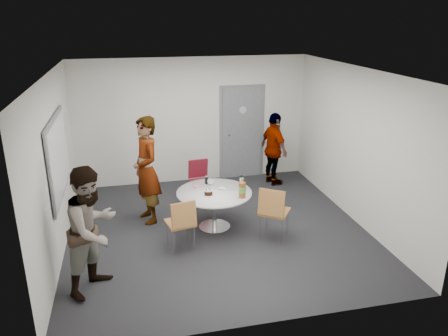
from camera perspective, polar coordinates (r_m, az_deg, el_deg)
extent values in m
plane|color=black|center=(7.64, -0.88, -8.06)|extent=(5.00, 5.00, 0.00)
plane|color=silver|center=(6.82, -1.00, 12.48)|extent=(5.00, 5.00, 0.00)
plane|color=silver|center=(9.48, -4.11, 6.16)|extent=(5.00, 0.00, 5.00)
plane|color=silver|center=(7.06, -21.20, 0.12)|extent=(0.00, 5.00, 5.00)
plane|color=silver|center=(7.99, 16.91, 2.79)|extent=(0.00, 5.00, 5.00)
plane|color=silver|center=(4.87, 5.27, -7.25)|extent=(5.00, 0.00, 5.00)
cube|color=slate|center=(9.76, 2.38, 4.61)|extent=(0.90, 0.05, 2.05)
cube|color=slate|center=(9.78, 2.34, 4.65)|extent=(1.02, 0.04, 2.12)
cylinder|color=#B2BFC6|center=(9.61, 2.47, 7.59)|extent=(0.16, 0.01, 0.16)
cylinder|color=silver|center=(9.62, 0.63, 4.38)|extent=(0.04, 0.14, 0.04)
cube|color=slate|center=(7.21, -20.83, 1.40)|extent=(0.03, 1.90, 1.25)
cube|color=white|center=(7.21, -20.67, 1.41)|extent=(0.01, 1.78, 1.13)
cylinder|color=silver|center=(7.45, -1.29, -3.23)|extent=(1.29, 1.29, 0.03)
cylinder|color=silver|center=(7.58, -1.27, -5.50)|extent=(0.09, 0.09, 0.62)
cylinder|color=silver|center=(7.72, -1.25, -7.64)|extent=(0.55, 0.55, 0.02)
cylinder|color=silver|center=(7.31, -2.05, -3.53)|extent=(0.18, 0.18, 0.01)
cylinder|color=black|center=(7.29, -2.06, -3.24)|extent=(0.13, 0.13, 0.07)
cylinder|color=white|center=(7.28, -2.06, -2.91)|extent=(0.14, 0.14, 0.02)
cylinder|color=brown|center=(7.17, 2.40, -2.90)|extent=(0.11, 0.11, 0.26)
cylinder|color=#4E973C|center=(7.17, 2.40, -2.82)|extent=(0.12, 0.12, 0.10)
cone|color=brown|center=(7.11, 2.42, -1.72)|extent=(0.11, 0.11, 0.05)
cylinder|color=#4DA048|center=(7.10, 2.42, -1.42)|extent=(0.04, 0.04, 0.03)
imported|color=white|center=(7.74, -1.77, -1.84)|extent=(0.15, 0.15, 0.09)
cylinder|color=black|center=(7.77, -2.31, -1.60)|extent=(0.06, 0.06, 0.13)
cylinder|color=silver|center=(7.63, 2.29, -1.83)|extent=(0.07, 0.07, 0.18)
cylinder|color=black|center=(7.59, 2.30, -1.11)|extent=(0.07, 0.07, 0.03)
cube|color=#DA6D87|center=(7.64, -3.56, -2.43)|extent=(0.14, 0.09, 0.02)
ellipsoid|color=white|center=(7.53, -0.26, -2.71)|extent=(0.15, 0.15, 0.03)
cube|color=brown|center=(6.92, -5.76, -7.14)|extent=(0.49, 0.49, 0.03)
cube|color=brown|center=(6.65, -5.27, -6.10)|extent=(0.40, 0.17, 0.39)
cylinder|color=silver|center=(7.21, -4.87, -7.93)|extent=(0.02, 0.02, 0.44)
cylinder|color=silver|center=(7.12, -7.42, -8.40)|extent=(0.02, 0.02, 0.44)
cylinder|color=silver|center=(6.93, -3.92, -9.10)|extent=(0.02, 0.02, 0.44)
cylinder|color=silver|center=(6.84, -6.57, -9.62)|extent=(0.02, 0.02, 0.44)
cube|color=brown|center=(7.22, 6.62, -5.67)|extent=(0.62, 0.62, 0.04)
cube|color=brown|center=(6.93, 6.22, -4.55)|extent=(0.40, 0.32, 0.43)
cylinder|color=silver|center=(7.44, 8.28, -6.99)|extent=(0.02, 0.02, 0.48)
cylinder|color=silver|center=(7.52, 5.60, -6.56)|extent=(0.02, 0.02, 0.48)
cylinder|color=silver|center=(7.13, 7.55, -8.20)|extent=(0.02, 0.02, 0.48)
cylinder|color=silver|center=(7.21, 4.76, -7.74)|extent=(0.02, 0.02, 0.48)
cube|color=maroon|center=(8.49, -3.02, -1.89)|extent=(0.45, 0.45, 0.03)
cube|color=maroon|center=(8.59, -3.41, -0.05)|extent=(0.40, 0.13, 0.39)
cylinder|color=silver|center=(8.39, -3.76, -3.80)|extent=(0.02, 0.02, 0.44)
cylinder|color=silver|center=(8.47, -1.60, -3.52)|extent=(0.02, 0.02, 0.44)
cylinder|color=silver|center=(8.68, -4.35, -2.98)|extent=(0.02, 0.02, 0.44)
cylinder|color=silver|center=(8.77, -2.26, -2.72)|extent=(0.02, 0.02, 0.44)
imported|color=#A5C6EA|center=(7.72, -10.09, -0.30)|extent=(0.63, 0.80, 1.91)
imported|color=white|center=(6.01, -16.79, -7.71)|extent=(1.04, 1.07, 1.74)
imported|color=black|center=(9.42, 6.54, 2.45)|extent=(0.58, 0.99, 1.58)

